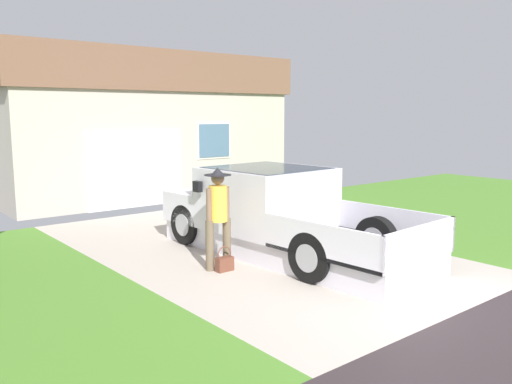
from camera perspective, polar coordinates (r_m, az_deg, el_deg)
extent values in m
cube|color=#BEB2A4|center=(10.35, -1.45, -6.18)|extent=(5.20, 9.00, 0.06)
cube|color=#50862D|center=(16.92, 22.26, -1.05)|extent=(12.00, 9.00, 0.06)
cube|color=silver|center=(9.77, 3.64, -5.64)|extent=(2.18, 5.44, 0.42)
cube|color=silver|center=(10.03, 1.15, -0.66)|extent=(2.13, 2.15, 1.16)
cube|color=#1E2833|center=(9.98, 1.16, 1.30)|extent=(1.88, 1.97, 0.49)
cube|color=silver|center=(11.21, -4.31, -1.15)|extent=(2.06, 1.17, 0.59)
cube|color=black|center=(8.76, 10.98, -5.83)|extent=(2.14, 2.39, 0.06)
cube|color=silver|center=(7.96, 6.89, -5.35)|extent=(0.21, 2.26, 0.56)
cube|color=silver|center=(9.49, 14.49, -3.30)|extent=(0.21, 2.26, 0.56)
cube|color=silver|center=(8.12, 17.34, -5.40)|extent=(2.00, 0.19, 0.56)
cube|color=black|center=(9.82, -6.35, 0.60)|extent=(0.11, 0.19, 0.20)
cylinder|color=black|center=(10.64, -7.43, -3.47)|extent=(0.31, 0.82, 0.80)
cylinder|color=#9E9EA3|center=(10.64, -7.43, -3.47)|extent=(0.31, 0.46, 0.44)
cylinder|color=black|center=(11.71, -0.48, -2.29)|extent=(0.31, 0.82, 0.80)
cylinder|color=#9E9EA3|center=(11.71, -0.48, -2.29)|extent=(0.31, 0.46, 0.44)
cylinder|color=black|center=(8.25, 6.09, -6.98)|extent=(0.31, 0.82, 0.80)
cylinder|color=#9E9EA3|center=(8.25, 6.09, -6.98)|extent=(0.31, 0.46, 0.44)
cylinder|color=black|center=(9.59, 12.96, -4.95)|extent=(0.31, 0.82, 0.80)
cylinder|color=#9E9EA3|center=(9.59, 12.96, -4.95)|extent=(0.31, 0.46, 0.44)
cylinder|color=brown|center=(8.81, -5.02, -5.81)|extent=(0.14, 0.14, 0.84)
cylinder|color=brown|center=(9.00, -3.18, -5.48)|extent=(0.14, 0.14, 0.84)
cylinder|color=gold|center=(8.76, -4.14, -1.26)|extent=(0.31, 0.31, 0.60)
cylinder|color=brown|center=(8.67, -5.11, -1.70)|extent=(0.09, 0.09, 0.63)
cylinder|color=brown|center=(8.88, -3.18, -1.44)|extent=(0.09, 0.09, 0.63)
sphere|color=brown|center=(8.70, -4.17, 1.53)|extent=(0.22, 0.22, 0.22)
cylinder|color=#232328|center=(8.69, -4.17, 1.85)|extent=(0.45, 0.45, 0.01)
cone|color=#232328|center=(8.69, -4.18, 2.25)|extent=(0.23, 0.23, 0.12)
cube|color=brown|center=(8.84, -3.43, -7.79)|extent=(0.30, 0.15, 0.24)
torus|color=brown|center=(8.79, -3.44, -6.74)|extent=(0.27, 0.02, 0.27)
cube|color=#BAB1A2|center=(17.74, -13.15, 5.11)|extent=(8.73, 5.06, 3.22)
cube|color=brown|center=(17.75, -13.39, 12.19)|extent=(9.07, 5.26, 1.17)
cube|color=white|center=(14.97, -12.81, 2.41)|extent=(2.85, 0.06, 2.11)
cube|color=slate|center=(16.25, -4.54, 5.58)|extent=(1.10, 0.05, 1.00)
cube|color=silver|center=(16.26, -4.57, 5.59)|extent=(1.23, 0.02, 1.12)
cube|color=#286B38|center=(14.48, 1.55, 0.41)|extent=(0.58, 0.68, 0.93)
cube|color=#1C4A27|center=(14.41, 1.56, 2.42)|extent=(0.60, 0.71, 0.10)
cylinder|color=black|center=(14.21, 1.58, -1.64)|extent=(0.05, 0.18, 0.18)
cylinder|color=black|center=(14.49, 2.90, -1.45)|extent=(0.05, 0.18, 0.18)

